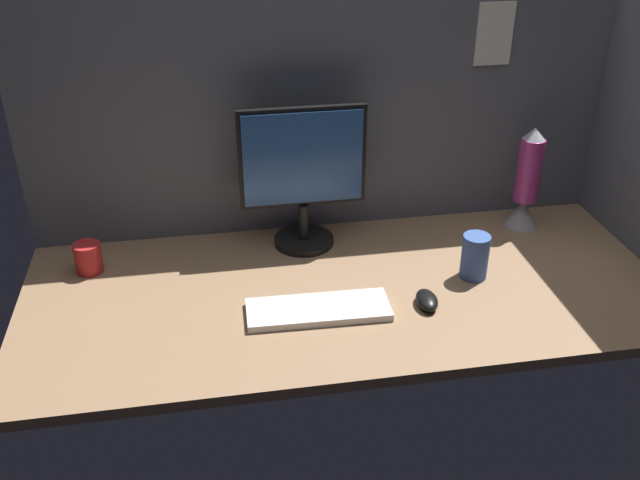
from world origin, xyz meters
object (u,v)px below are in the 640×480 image
Objects in this scene: keyboard at (318,310)px; mug_ceramic_blue at (475,256)px; monitor at (303,172)px; mouse at (427,300)px; mug_red_plastic at (88,258)px; lava_lamp at (527,186)px.

mug_ceramic_blue is at bearing 14.18° from keyboard.
mouse is at bearing -55.59° from monitor.
mouse is 94.80cm from mug_red_plastic.
monitor reaches higher than lava_lamp.
lava_lamp is at bearing 2.17° from mug_red_plastic.
mouse is 0.74× the size of mug_ceramic_blue.
monitor is at bearing 178.93° from lava_lamp.
mug_ceramic_blue reaches higher than mug_red_plastic.
mug_red_plastic reaches higher than mouse.
mouse is 21.16cm from mug_ceramic_blue.
lava_lamp is (25.72, 26.12, 7.30)cm from mug_ceramic_blue.
mug_red_plastic is (-60.30, 31.24, 3.40)cm from keyboard.
mouse is (26.73, -39.01, -21.42)cm from monitor.
monitor is 4.44× the size of mouse.
monitor reaches higher than mug_ceramic_blue.
monitor is 1.30× the size of lava_lamp.
lava_lamp reaches higher than mug_ceramic_blue.
keyboard is 81.07cm from lava_lamp.
keyboard is 28.68cm from mouse.
monitor is at bearing 147.94° from mug_ceramic_blue.
keyboard is at bearing -27.39° from mug_red_plastic.
mug_ceramic_blue reaches higher than mouse.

